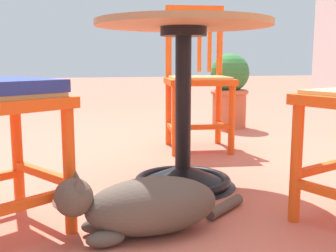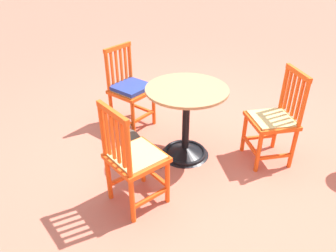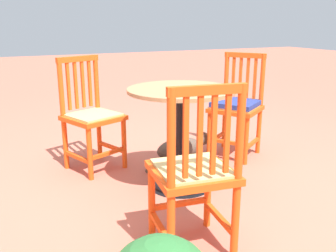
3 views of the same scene
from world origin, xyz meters
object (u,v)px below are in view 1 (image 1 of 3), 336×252
(tabby_cat, at_px, (141,207))
(terracotta_planter, at_px, (230,89))
(cafe_table, at_px, (183,124))
(orange_chair_at_corner, at_px, (198,81))

(tabby_cat, bearing_deg, terracotta_planter, 150.66)
(cafe_table, distance_m, orange_chair_at_corner, 0.83)
(cafe_table, distance_m, tabby_cat, 0.59)
(tabby_cat, xyz_separation_m, terracotta_planter, (-1.98, 1.11, 0.23))
(cafe_table, xyz_separation_m, terracotta_planter, (-1.49, 0.83, 0.04))
(orange_chair_at_corner, height_order, terracotta_planter, orange_chair_at_corner)
(orange_chair_at_corner, relative_size, terracotta_planter, 1.47)
(cafe_table, bearing_deg, orange_chair_at_corner, 157.44)
(cafe_table, relative_size, orange_chair_at_corner, 0.83)
(tabby_cat, bearing_deg, cafe_table, 150.15)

